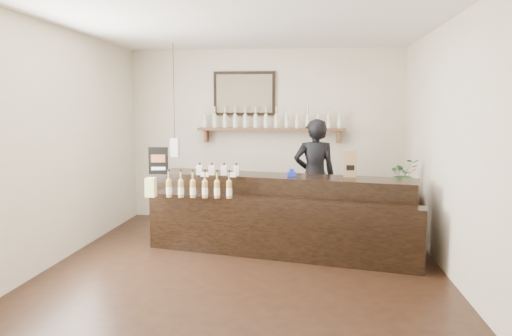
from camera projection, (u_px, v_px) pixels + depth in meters
name	position (u px, v px, depth m)	size (l,w,h in m)	color
ground	(247.00, 262.00, 5.96)	(5.00, 5.00, 0.00)	black
room_shell	(247.00, 119.00, 5.77)	(5.00, 5.00, 5.00)	beige
back_wall_decor	(257.00, 114.00, 8.12)	(2.66, 0.96, 1.69)	brown
counter	(279.00, 216.00, 6.44)	(3.50, 1.70, 1.13)	black
promo_sign	(158.00, 161.00, 6.60)	(0.26, 0.06, 0.36)	black
paper_bag	(350.00, 163.00, 6.34)	(0.17, 0.13, 0.35)	olive
tape_dispenser	(292.00, 173.00, 6.40)	(0.13, 0.07, 0.10)	#1B2EC2
side_cabinet	(402.00, 216.00, 6.83)	(0.41, 0.54, 0.74)	brown
potted_plant	(403.00, 174.00, 6.76)	(0.38, 0.33, 0.42)	#28642E
shopkeeper	(315.00, 169.00, 7.30)	(0.69, 0.46, 1.91)	black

